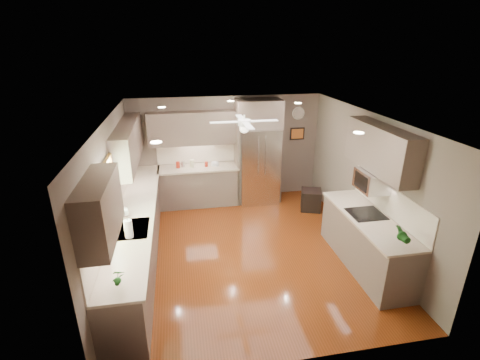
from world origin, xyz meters
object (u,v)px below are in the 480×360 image
object	(u,v)px
canister_c	(192,163)
canister_b	(183,164)
paper_towel	(129,229)
canister_d	(206,164)
bowl	(215,165)
potted_plant_left	(117,277)
microwave	(372,181)
refrigerator	(258,154)
stool	(311,200)
canister_a	(178,165)
soap_bottle	(125,211)
potted_plant_right	(402,235)

from	to	relation	value
canister_c	canister_b	bearing A→B (deg)	167.11
canister_b	paper_towel	size ratio (longest dim) A/B	0.42
canister_d	bowl	xyz separation A→B (m)	(0.20, -0.01, -0.04)
canister_c	potted_plant_left	world-z (taller)	potted_plant_left
canister_d	microwave	world-z (taller)	microwave
refrigerator	stool	bearing A→B (deg)	-33.54
canister_b	potted_plant_left	xyz separation A→B (m)	(-0.88, -4.15, 0.07)
bowl	stool	world-z (taller)	bowl
microwave	stool	world-z (taller)	microwave
canister_a	canister_c	xyz separation A→B (m)	(0.32, 0.00, 0.01)
potted_plant_left	paper_towel	xyz separation A→B (m)	(0.00, 1.14, 0.01)
potted_plant_left	refrigerator	size ratio (longest dim) A/B	0.11
canister_b	canister_c	bearing A→B (deg)	-12.89
canister_d	soap_bottle	xyz separation A→B (m)	(-1.54, -2.24, 0.03)
stool	paper_towel	bearing A→B (deg)	-149.70
canister_a	potted_plant_left	size ratio (longest dim) A/B	0.53
canister_c	paper_towel	size ratio (longest dim) A/B	0.56
canister_c	stool	bearing A→B (deg)	-16.28
bowl	stool	xyz separation A→B (m)	(2.13, -0.75, -0.73)
potted_plant_left	bowl	xyz separation A→B (m)	(1.61, 4.08, -0.11)
bowl	microwave	size ratio (longest dim) A/B	0.35
canister_d	potted_plant_right	world-z (taller)	potted_plant_right
canister_d	paper_towel	distance (m)	3.27
refrigerator	paper_towel	xyz separation A→B (m)	(-2.64, -2.92, -0.11)
canister_b	potted_plant_right	distance (m)	4.92
potted_plant_left	potted_plant_right	xyz separation A→B (m)	(3.84, 0.23, 0.03)
potted_plant_left	microwave	bearing A→B (deg)	18.77
canister_d	bowl	bearing A→B (deg)	-2.22
refrigerator	potted_plant_left	bearing A→B (deg)	-123.06
potted_plant_right	refrigerator	bearing A→B (deg)	107.41
potted_plant_left	stool	bearing A→B (deg)	41.60
potted_plant_right	refrigerator	world-z (taller)	refrigerator
stool	paper_towel	distance (m)	4.42
canister_c	stool	world-z (taller)	canister_c
bowl	microwave	xyz separation A→B (m)	(2.36, -2.73, 0.52)
potted_plant_left	refrigerator	world-z (taller)	refrigerator
canister_a	stool	world-z (taller)	canister_a
potted_plant_right	refrigerator	size ratio (longest dim) A/B	0.14
canister_d	paper_towel	bearing A→B (deg)	-115.57
canister_c	bowl	world-z (taller)	canister_c
canister_c	potted_plant_right	world-z (taller)	potted_plant_right
potted_plant_right	canister_a	bearing A→B (deg)	128.49
canister_b	microwave	bearing A→B (deg)	-42.20
potted_plant_right	canister_b	bearing A→B (deg)	127.07
canister_c	microwave	size ratio (longest dim) A/B	0.31
canister_a	canister_b	distance (m)	0.13
canister_d	paper_towel	size ratio (longest dim) A/B	0.37
canister_b	potted_plant_right	xyz separation A→B (m)	(2.96, -3.92, 0.10)
potted_plant_right	stool	bearing A→B (deg)	91.80
canister_c	refrigerator	bearing A→B (deg)	-1.65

